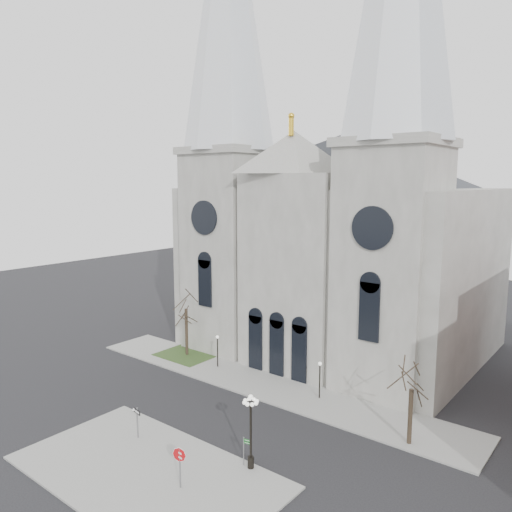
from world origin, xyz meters
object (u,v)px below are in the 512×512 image
Objects in this scene: globe_lamp at (251,422)px; street_name_sign at (245,449)px; stop_sign at (180,459)px; one_way_sign at (137,418)px.

globe_lamp reaches higher than street_name_sign.
globe_lamp reaches higher than stop_sign.
street_name_sign is at bearing 24.88° from one_way_sign.
stop_sign is at bearing -115.27° from globe_lamp.
stop_sign is 4.63m from street_name_sign.
one_way_sign is 1.17× the size of street_name_sign.
one_way_sign is 8.74m from street_name_sign.
stop_sign is 0.52× the size of globe_lamp.
one_way_sign is at bearing -176.82° from street_name_sign.
globe_lamp is 9.35m from one_way_sign.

